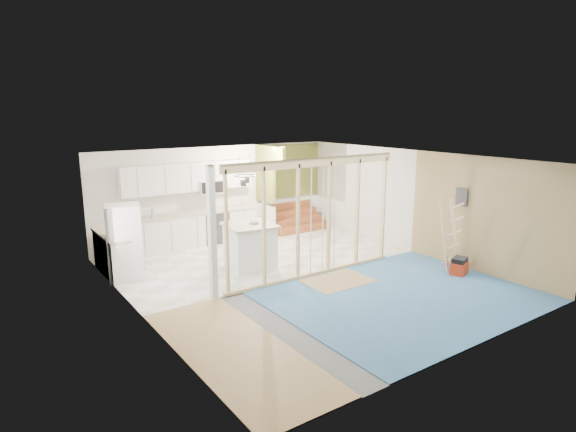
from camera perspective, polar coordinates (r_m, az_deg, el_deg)
room at (r=10.15m, az=1.74°, el=-0.48°), size 7.01×8.01×2.61m
floor_overlays at (r=10.60m, az=1.81°, el=-7.17°), size 7.00×8.00×0.03m
stud_frame at (r=9.96m, az=0.75°, el=0.91°), size 4.66×0.14×2.60m
base_cabinets at (r=12.49m, az=-13.57°, el=-2.27°), size 4.45×2.24×0.93m
upper_cabinets at (r=12.92m, az=-11.44°, el=4.44°), size 3.60×0.41×0.85m
green_partition at (r=14.30m, az=-0.38°, el=1.91°), size 2.25×1.51×2.60m
pot_rack at (r=11.42m, az=-5.14°, el=4.50°), size 0.52×0.52×0.72m
sheathing_panel at (r=11.32m, az=22.36°, el=-0.06°), size 0.02×4.00×2.60m
electrical_panel at (r=11.55m, az=19.88°, el=2.14°), size 0.04×0.30×0.40m
ceiling_light at (r=13.19m, az=-1.10°, el=8.00°), size 0.32×0.32×0.08m
fridge at (r=10.83m, az=-18.74°, el=-2.97°), size 0.87×0.84×1.63m
island at (r=11.03m, az=-4.53°, el=-3.63°), size 1.19×1.19×1.05m
bowl at (r=10.94m, az=-4.03°, el=-0.75°), size 0.26×0.26×0.06m
soap_bottle_a at (r=12.50m, az=-15.73°, el=0.47°), size 0.14×0.14×0.28m
soap_bottle_b at (r=13.71m, az=-5.36°, el=1.70°), size 0.11×0.11×0.18m
toolbox at (r=11.33m, az=19.63°, el=-5.67°), size 0.49×0.43×0.39m
ladder at (r=11.36m, az=18.71°, el=-2.10°), size 0.89×0.11×1.65m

